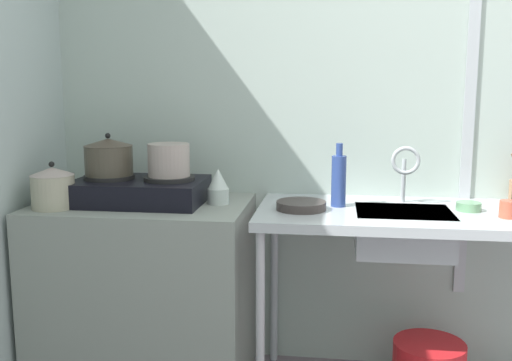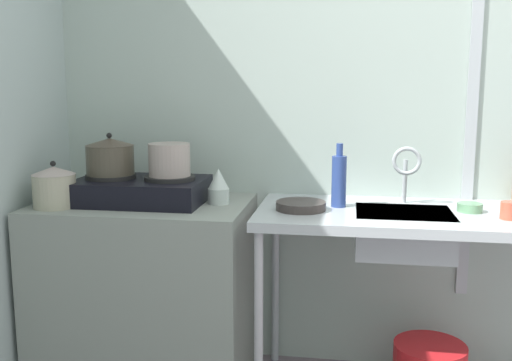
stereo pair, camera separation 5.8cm
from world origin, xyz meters
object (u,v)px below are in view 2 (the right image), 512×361
object	(u,v)px
pot_on_right_burner	(169,160)
frying_pan	(301,206)
sink_basin	(403,233)
pot_beside_stove	(54,187)
small_bowl_on_drainboard	(470,207)
percolator	(219,187)
stove	(141,190)
faucet	(406,165)
cup_by_rack	(509,211)
bottle_by_sink	(339,180)
pot_on_left_burner	(110,156)

from	to	relation	value
pot_on_right_burner	frying_pan	bearing A→B (deg)	-4.33
sink_basin	frying_pan	xyz separation A→B (m)	(-0.43, -0.03, 0.11)
pot_beside_stove	small_bowl_on_drainboard	world-z (taller)	pot_beside_stove
pot_beside_stove	percolator	distance (m)	0.70
percolator	frying_pan	bearing A→B (deg)	-10.68
stove	faucet	world-z (taller)	faucet
pot_beside_stove	sink_basin	bearing A→B (deg)	5.57
faucet	cup_by_rack	distance (m)	0.46
faucet	bottle_by_sink	bearing A→B (deg)	-162.49
cup_by_rack	faucet	bearing A→B (deg)	149.29
pot_on_right_burner	percolator	bearing A→B (deg)	6.83
pot_on_left_burner	sink_basin	bearing A→B (deg)	-0.65
percolator	cup_by_rack	distance (m)	1.19
pot_on_left_burner	sink_basin	distance (m)	1.31
pot_on_left_burner	small_bowl_on_drainboard	world-z (taller)	pot_on_left_burner
pot_on_right_burner	pot_on_left_burner	bearing A→B (deg)	180.00
percolator	small_bowl_on_drainboard	bearing A→B (deg)	0.12
pot_on_right_burner	bottle_by_sink	distance (m)	0.74
pot_on_left_burner	percolator	xyz separation A→B (m)	(0.49, 0.03, -0.13)
percolator	stove	bearing A→B (deg)	-175.83
pot_on_right_burner	bottle_by_sink	bearing A→B (deg)	3.52
pot_beside_stove	faucet	world-z (taller)	faucet
bottle_by_sink	cup_by_rack	bearing A→B (deg)	-11.34
pot_on_right_burner	faucet	xyz separation A→B (m)	(1.02, 0.14, -0.02)
pot_on_right_burner	faucet	distance (m)	1.03
cup_by_rack	pot_on_right_burner	bearing A→B (deg)	176.42
pot_on_right_burner	frying_pan	distance (m)	0.61
pot_on_right_burner	small_bowl_on_drainboard	size ratio (longest dim) A/B	1.78
small_bowl_on_drainboard	sink_basin	bearing A→B (deg)	-171.00
pot_on_left_burner	bottle_by_sink	bearing A→B (deg)	2.57
faucet	pot_on_left_burner	bearing A→B (deg)	-174.02
pot_on_left_burner	bottle_by_sink	world-z (taller)	pot_on_left_burner
sink_basin	stove	bearing A→B (deg)	179.27
stove	pot_on_left_burner	world-z (taller)	pot_on_left_burner
percolator	sink_basin	distance (m)	0.81
stove	bottle_by_sink	bearing A→B (deg)	2.97
stove	faucet	bearing A→B (deg)	6.67
bottle_by_sink	small_bowl_on_drainboard	bearing A→B (deg)	-1.86
percolator	bottle_by_sink	size ratio (longest dim) A/B	0.57
cup_by_rack	sink_basin	bearing A→B (deg)	169.43
cup_by_rack	bottle_by_sink	xyz separation A→B (m)	(-0.66, 0.13, 0.08)
pot_on_right_burner	sink_basin	world-z (taller)	pot_on_right_burner
percolator	small_bowl_on_drainboard	distance (m)	1.06
pot_beside_stove	frying_pan	world-z (taller)	pot_beside_stove
pot_on_left_burner	cup_by_rack	distance (m)	1.68
faucet	bottle_by_sink	size ratio (longest dim) A/B	0.94
pot_on_left_burner	frying_pan	size ratio (longest dim) A/B	1.02
pot_beside_stove	sink_basin	world-z (taller)	pot_beside_stove
sink_basin	bottle_by_sink	size ratio (longest dim) A/B	1.44
percolator	small_bowl_on_drainboard	size ratio (longest dim) A/B	1.53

